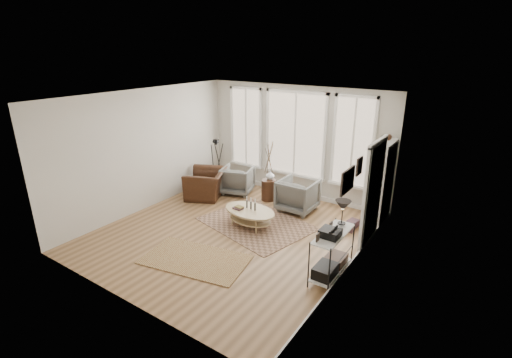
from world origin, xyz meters
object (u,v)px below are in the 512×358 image
Objects in this scene: accent_chair at (206,184)px; low_shelf at (332,250)px; side_table at (269,173)px; coffee_table at (249,213)px; bookcase at (381,184)px; armchair_right at (298,195)px; armchair_left at (237,180)px.

low_shelf is at bearing 44.09° from accent_chair.
side_table is (-2.72, 2.28, 0.23)m from low_shelf.
low_shelf is at bearing -18.64° from coffee_table.
low_shelf is 0.85× the size of side_table.
bookcase is 1.96m from armchair_right.
side_table reaches higher than armchair_left.
accent_chair is (-2.44, -0.56, -0.04)m from armchair_right.
accent_chair is at bearing -167.41° from bookcase.
armchair_left is at bearing -177.17° from side_table.
bookcase reaches higher than coffee_table.
bookcase is 2.35× the size of armchair_right.
armchair_left is at bearing -3.80° from armchair_right.
bookcase reaches higher than low_shelf.
side_table is 1.40× the size of accent_chair.
armchair_right is at bearing 77.29° from accent_chair.
accent_chair is (-1.51, -0.72, -0.38)m from side_table.
accent_chair is at bearing 33.42° from armchair_left.
low_shelf is (-0.06, -2.52, -0.44)m from bookcase.
armchair_left is (-1.42, 1.47, 0.06)m from coffee_table.
armchair_right is at bearing -9.67° from side_table.
coffee_table is 0.85× the size of side_table.
coffee_table is 1.44m from armchair_right.
coffee_table is 1.19× the size of accent_chair.
coffee_table is 2.11m from accent_chair.
armchair_right is (-1.78, 2.12, -0.11)m from low_shelf.
armchair_right is (0.49, 1.36, 0.09)m from coffee_table.
accent_chair is at bearing 157.78° from coffee_table.
accent_chair is (-0.54, -0.67, -0.01)m from armchair_left.
coffee_table is 1.51× the size of armchair_right.
coffee_table is at bearing -142.98° from bookcase.
side_table is at bearing 164.91° from armchair_left.
low_shelf reaches higher than accent_chair.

